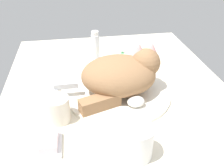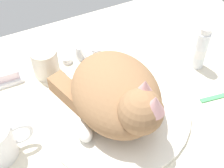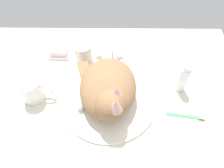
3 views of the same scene
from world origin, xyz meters
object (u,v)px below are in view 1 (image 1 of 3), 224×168
coffee_mug (137,141)px  toothbrush (123,56)px  rinse_cup (58,109)px  soap_bar (49,141)px  cat (123,74)px  faucet (58,93)px  toothpaste_bottle (95,47)px

coffee_mug → toothbrush: coffee_mug is taller
rinse_cup → soap_bar: (-11.09, 2.38, -1.63)cm
toothbrush → soap_bar: bearing=149.2°
coffee_mug → soap_bar: 23.16cm
cat → soap_bar: 33.11cm
coffee_mug → toothbrush: (56.67, -7.97, -4.14)cm
faucet → toothbrush: bearing=-44.6°
faucet → rinse_cup: size_ratio=1.47×
faucet → soap_bar: size_ratio=1.63×
faucet → soap_bar: faucet is taller
coffee_mug → faucet: bearing=36.2°
cat → toothbrush: cat is taller
cat → coffee_mug: bearing=176.2°
toothpaste_bottle → toothbrush: 13.74cm
rinse_cup → coffee_mug: bearing=-130.3°
rinse_cup → soap_bar: 11.45cm
cat → toothbrush: (28.92, -6.11, -7.51)cm
faucet → toothpaste_bottle: toothpaste_bottle is taller
coffee_mug → soap_bar: coffee_mug is taller
faucet → cat: 22.87cm
coffee_mug → toothpaste_bottle: 55.99cm
toothbrush → rinse_cup: bearing=144.9°
coffee_mug → toothpaste_bottle: size_ratio=0.93×
faucet → soap_bar: 22.17cm
rinse_cup → toothbrush: size_ratio=0.60×
soap_bar → cat: bearing=-47.8°
toothbrush → coffee_mug: bearing=172.0°
coffee_mug → rinse_cup: size_ratio=1.53×
faucet → rinse_cup: 11.08cm
rinse_cup → toothbrush: (39.76, -27.90, -3.53)cm
rinse_cup → toothpaste_bottle: size_ratio=0.61×
toothbrush → faucet: bearing=135.4°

